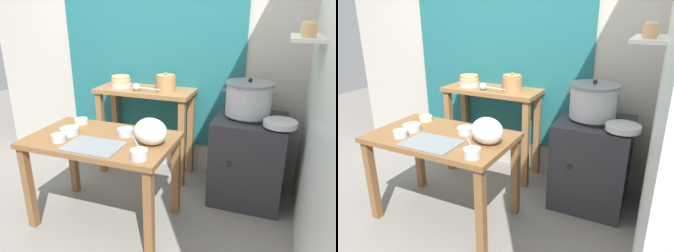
{
  "view_description": "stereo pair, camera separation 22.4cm",
  "coord_description": "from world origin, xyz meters",
  "views": [
    {
      "loc": [
        1.12,
        -1.93,
        1.61
      ],
      "look_at": [
        0.38,
        0.12,
        0.82
      ],
      "focal_mm": 33.81,
      "sensor_mm": 36.0,
      "label": 1
    },
    {
      "loc": [
        1.33,
        -1.84,
        1.61
      ],
      "look_at": [
        0.38,
        0.12,
        0.82
      ],
      "focal_mm": 33.81,
      "sensor_mm": 36.0,
      "label": 2
    }
  ],
  "objects": [
    {
      "name": "wide_pan",
      "position": [
        1.15,
        0.51,
        0.8
      ],
      "size": [
        0.26,
        0.26,
        0.04
      ],
      "primitive_type": "cylinder",
      "color": "#B7BABF",
      "rests_on": "stove_block"
    },
    {
      "name": "wall_back",
      "position": [
        0.08,
        1.1,
        1.3
      ],
      "size": [
        4.4,
        0.12,
        2.6
      ],
      "color": "#B2ADA3",
      "rests_on": "ground"
    },
    {
      "name": "bowl_stack_enamel",
      "position": [
        -0.37,
        0.82,
        0.95
      ],
      "size": [
        0.2,
        0.2,
        0.11
      ],
      "color": "#B7BABF",
      "rests_on": "back_shelf_table"
    },
    {
      "name": "prep_bowl_2",
      "position": [
        0.05,
        0.07,
        0.75
      ],
      "size": [
        0.12,
        0.12,
        0.05
      ],
      "color": "#B7BABF",
      "rests_on": "prep_table"
    },
    {
      "name": "ground_plane",
      "position": [
        0.0,
        0.0,
        0.0
      ],
      "size": [
        9.0,
        9.0,
        0.0
      ],
      "primitive_type": "plane",
      "color": "gray"
    },
    {
      "name": "stove_block",
      "position": [
        0.92,
        0.7,
        0.38
      ],
      "size": [
        0.6,
        0.61,
        0.78
      ],
      "color": "#2D2D33",
      "rests_on": "ground"
    },
    {
      "name": "clay_pot",
      "position": [
        0.1,
        0.83,
        0.97
      ],
      "size": [
        0.19,
        0.19,
        0.18
      ],
      "color": "#A37A4C",
      "rests_on": "back_shelf_table"
    },
    {
      "name": "steamer_pot",
      "position": [
        0.88,
        0.72,
        0.92
      ],
      "size": [
        0.45,
        0.4,
        0.32
      ],
      "color": "#B7BABF",
      "rests_on": "stove_block"
    },
    {
      "name": "plastic_bag",
      "position": [
        0.3,
        -0.03,
        0.82
      ],
      "size": [
        0.24,
        0.18,
        0.2
      ],
      "primitive_type": "ellipsoid",
      "color": "white",
      "rests_on": "prep_table"
    },
    {
      "name": "back_shelf_table",
      "position": [
        -0.12,
        0.83,
        0.68
      ],
      "size": [
        0.96,
        0.4,
        0.9
      ],
      "color": "olive",
      "rests_on": "ground"
    },
    {
      "name": "prep_bowl_1",
      "position": [
        -0.36,
        -0.06,
        0.75
      ],
      "size": [
        0.14,
        0.14,
        0.06
      ],
      "color": "#B7BABF",
      "rests_on": "prep_table"
    },
    {
      "name": "serving_tray",
      "position": [
        -0.06,
        -0.2,
        0.72
      ],
      "size": [
        0.4,
        0.28,
        0.01
      ],
      "primitive_type": "cube",
      "color": "slate",
      "rests_on": "prep_table"
    },
    {
      "name": "prep_bowl_4",
      "position": [
        0.32,
        -0.27,
        0.76
      ],
      "size": [
        0.11,
        0.11,
        0.16
      ],
      "color": "#B7BABF",
      "rests_on": "prep_table"
    },
    {
      "name": "wall_right",
      "position": [
        1.4,
        0.2,
        1.3
      ],
      "size": [
        0.3,
        3.2,
        2.6
      ],
      "color": "silver",
      "rests_on": "ground"
    },
    {
      "name": "prep_bowl_0",
      "position": [
        -0.42,
        0.18,
        0.74
      ],
      "size": [
        0.11,
        0.11,
        0.04
      ],
      "color": "beige",
      "rests_on": "prep_table"
    },
    {
      "name": "prep_table",
      "position": [
        -0.1,
        -0.03,
        0.61
      ],
      "size": [
        1.1,
        0.66,
        0.72
      ],
      "color": "brown",
      "rests_on": "ground"
    },
    {
      "name": "prep_bowl_3",
      "position": [
        -0.35,
        -0.2,
        0.75
      ],
      "size": [
        0.11,
        0.11,
        0.05
      ],
      "color": "#B7BABF",
      "rests_on": "prep_table"
    },
    {
      "name": "ladle",
      "position": [
        -0.15,
        0.73,
        0.94
      ],
      "size": [
        0.29,
        0.08,
        0.07
      ],
      "color": "#B7BABF",
      "rests_on": "back_shelf_table"
    }
  ]
}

